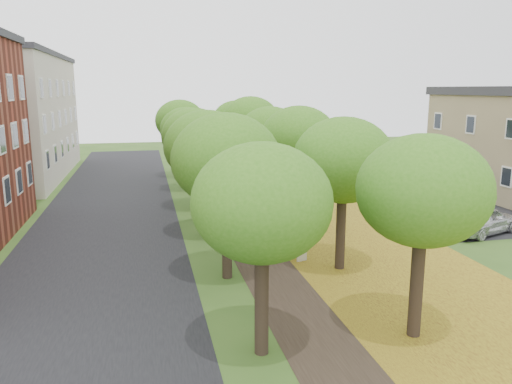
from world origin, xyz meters
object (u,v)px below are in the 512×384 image
car_red (423,203)px  bench (290,247)px  car_silver (483,219)px  car_white (390,183)px  car_grey (411,198)px

car_red → bench: bearing=138.4°
car_silver → car_red: bearing=-9.2°
bench → car_red: car_red is taller
car_silver → car_white: size_ratio=0.95×
car_silver → car_grey: car_silver is taller
car_red → car_white: 6.50m
bench → car_grey: 12.22m
car_white → bench: bearing=151.0°
car_silver → car_grey: bearing=-11.6°
car_silver → car_grey: (-0.82, 5.74, -0.08)m
car_silver → car_red: 4.50m
car_silver → bench: bearing=77.0°
bench → car_silver: (10.82, 1.28, 0.33)m
car_grey → car_white: bearing=-26.7°
bench → car_white: bearing=-60.0°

